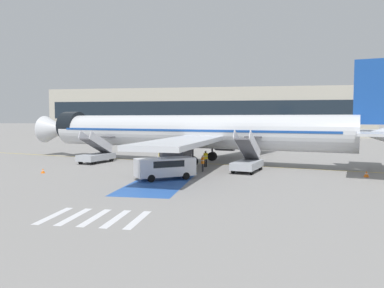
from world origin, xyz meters
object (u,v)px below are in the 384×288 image
object	(u,v)px
boarding_stairs_aft	(247,161)
ground_crew_0	(161,158)
ground_crew_1	(203,162)
terminal_building	(205,112)
service_van_0	(165,166)
ground_crew_3	(185,161)
airliner	(195,132)
fuel_tanker	(254,138)
ground_crew_2	(206,158)
boarding_stairs_forward	(97,155)
traffic_cone_1	(366,174)
traffic_cone_0	(43,171)

from	to	relation	value
boarding_stairs_aft	ground_crew_0	xyz separation A→B (m)	(-9.47, 2.28, -0.02)
ground_crew_1	terminal_building	size ratio (longest dim) A/B	0.02
boarding_stairs_aft	terminal_building	distance (m)	75.14
service_van_0	ground_crew_3	size ratio (longest dim) A/B	3.12
boarding_stairs_aft	ground_crew_0	distance (m)	9.74
ground_crew_1	terminal_building	xyz separation A→B (m)	(-10.21, 74.10, 6.06)
ground_crew_1	service_van_0	bearing A→B (deg)	163.83
airliner	fuel_tanker	size ratio (longest dim) A/B	4.29
fuel_tanker	ground_crew_0	xyz separation A→B (m)	(-9.76, -28.99, -0.66)
service_van_0	fuel_tanker	bearing A→B (deg)	134.09
ground_crew_0	ground_crew_2	world-z (taller)	ground_crew_2
boarding_stairs_forward	traffic_cone_1	size ratio (longest dim) A/B	10.12
fuel_tanker	traffic_cone_0	size ratio (longest dim) A/B	24.05
boarding_stairs_forward	terminal_building	distance (m)	69.37
airliner	boarding_stairs_aft	world-z (taller)	airliner
fuel_tanker	traffic_cone_1	distance (m)	34.48
service_van_0	ground_crew_1	world-z (taller)	service_van_0
fuel_tanker	ground_crew_0	distance (m)	30.60
boarding_stairs_aft	ground_crew_3	bearing A→B (deg)	-165.49
ground_crew_0	ground_crew_3	xyz separation A→B (m)	(3.13, -2.35, -0.02)
fuel_tanker	ground_crew_0	size ratio (longest dim) A/B	6.26
service_van_0	ground_crew_3	world-z (taller)	service_van_0
boarding_stairs_forward	traffic_cone_1	distance (m)	29.26
airliner	service_van_0	distance (m)	12.42
fuel_tanker	ground_crew_1	bearing A→B (deg)	-179.55
ground_crew_2	traffic_cone_1	xyz separation A→B (m)	(15.29, -4.36, -0.75)
ground_crew_1	airliner	bearing A→B (deg)	25.44
boarding_stairs_forward	fuel_tanker	bearing A→B (deg)	69.75
service_van_0	traffic_cone_1	size ratio (longest dim) A/B	9.68
boarding_stairs_aft	traffic_cone_0	world-z (taller)	boarding_stairs_aft
airliner	traffic_cone_0	world-z (taller)	airliner
ground_crew_2	terminal_building	size ratio (longest dim) A/B	0.02
ground_crew_2	ground_crew_3	size ratio (longest dim) A/B	1.04
airliner	ground_crew_1	world-z (taller)	airliner
ground_crew_0	ground_crew_1	world-z (taller)	ground_crew_0
service_van_0	ground_crew_1	size ratio (longest dim) A/B	3.24
fuel_tanker	airliner	bearing A→B (deg)	173.95
terminal_building	ground_crew_2	bearing A→B (deg)	-81.93
ground_crew_1	ground_crew_3	xyz separation A→B (m)	(-1.96, 0.57, 0.04)
traffic_cone_0	airliner	bearing A→B (deg)	39.09
boarding_stairs_aft	ground_crew_2	world-z (taller)	boarding_stairs_aft
boarding_stairs_aft	ground_crew_3	size ratio (longest dim) A/B	3.26
airliner	terminal_building	bearing A→B (deg)	20.89
ground_crew_3	ground_crew_0	bearing A→B (deg)	-120.76
fuel_tanker	service_van_0	distance (m)	37.90
service_van_0	ground_crew_2	distance (m)	9.05
traffic_cone_1	ground_crew_2	bearing A→B (deg)	164.08
airliner	traffic_cone_0	distance (m)	17.24
airliner	traffic_cone_0	size ratio (longest dim) A/B	103.23
fuel_tanker	service_van_0	bearing A→B (deg)	177.81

